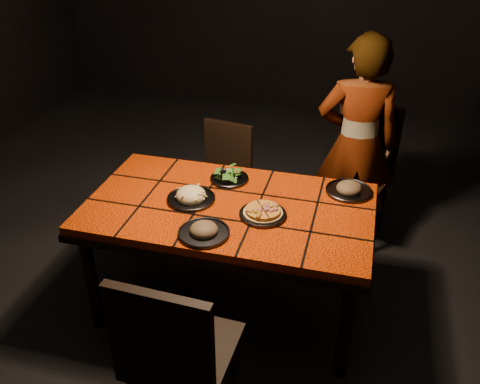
% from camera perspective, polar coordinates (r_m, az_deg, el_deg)
% --- Properties ---
extents(room_shell, '(6.04, 7.04, 3.08)m').
position_cam_1_polar(room_shell, '(2.54, -1.43, 13.10)').
color(room_shell, black).
rests_on(room_shell, ground).
extents(dining_table, '(1.62, 0.92, 0.75)m').
position_cam_1_polar(dining_table, '(2.90, -1.22, -2.72)').
color(dining_table, '#E63E07').
rests_on(dining_table, ground).
extents(chair_near, '(0.47, 0.47, 0.99)m').
position_cam_1_polar(chair_near, '(2.30, -7.36, -17.37)').
color(chair_near, black).
rests_on(chair_near, ground).
extents(chair_far_left, '(0.43, 0.43, 0.83)m').
position_cam_1_polar(chair_far_left, '(3.76, -1.89, 2.29)').
color(chair_far_left, black).
rests_on(chair_far_left, ground).
extents(chair_far_right, '(0.57, 0.57, 1.00)m').
position_cam_1_polar(chair_far_right, '(3.76, 13.28, 3.09)').
color(chair_far_right, black).
rests_on(chair_far_right, ground).
extents(diner, '(0.60, 0.44, 1.54)m').
position_cam_1_polar(diner, '(3.58, 12.97, 5.16)').
color(diner, brown).
rests_on(diner, ground).
extents(plate_pizza, '(0.30, 0.30, 0.04)m').
position_cam_1_polar(plate_pizza, '(2.75, 2.58, -2.37)').
color(plate_pizza, '#353439').
rests_on(plate_pizza, dining_table).
extents(plate_pasta, '(0.28, 0.28, 0.09)m').
position_cam_1_polar(plate_pasta, '(2.90, -5.52, -0.50)').
color(plate_pasta, '#353439').
rests_on(plate_pasta, dining_table).
extents(plate_salad, '(0.24, 0.24, 0.07)m').
position_cam_1_polar(plate_salad, '(3.08, -1.20, 1.78)').
color(plate_salad, '#353439').
rests_on(plate_salad, dining_table).
extents(plate_mushroom_a, '(0.27, 0.27, 0.09)m').
position_cam_1_polar(plate_mushroom_a, '(2.61, -4.08, -4.33)').
color(plate_mushroom_a, '#353439').
rests_on(plate_mushroom_a, dining_table).
extents(plate_mushroom_b, '(0.27, 0.27, 0.09)m').
position_cam_1_polar(plate_mushroom_b, '(3.03, 12.15, 0.37)').
color(plate_mushroom_b, '#353439').
rests_on(plate_mushroom_b, dining_table).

